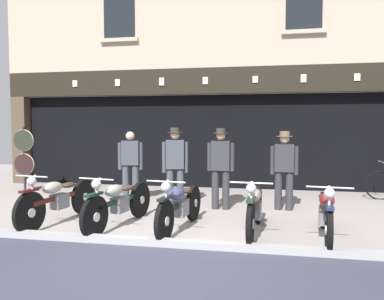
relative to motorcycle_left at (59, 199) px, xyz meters
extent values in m
cube|color=gray|center=(2.05, 4.02, -0.48)|extent=(23.85, 10.00, 0.08)
cube|color=#A19FA0|center=(2.05, -0.90, -0.43)|extent=(23.85, 0.16, 0.18)
cube|color=black|center=(2.05, 6.32, 0.86)|extent=(10.90, 4.00, 2.60)
cube|color=#4C3D2D|center=(-3.65, 4.20, 0.86)|extent=(0.44, 0.36, 2.60)
cube|color=black|center=(2.05, 4.57, 0.99)|extent=(10.43, 0.03, 2.18)
cube|color=black|center=(2.05, 4.14, 2.51)|extent=(11.85, 0.24, 0.70)
cube|color=silver|center=(-1.77, 4.01, 2.51)|extent=(0.14, 0.03, 0.18)
cube|color=silver|center=(-0.47, 4.01, 2.51)|extent=(0.14, 0.03, 0.19)
cube|color=silver|center=(0.81, 4.01, 2.51)|extent=(0.14, 0.03, 0.21)
cube|color=silver|center=(2.02, 4.01, 2.51)|extent=(0.14, 0.03, 0.19)
cube|color=silver|center=(3.35, 4.01, 2.51)|extent=(0.14, 0.03, 0.17)
cube|color=silver|center=(4.57, 4.01, 2.51)|extent=(0.14, 0.03, 0.20)
cube|color=silver|center=(5.86, 4.01, 2.51)|extent=(0.14, 0.03, 0.18)
cube|color=tan|center=(2.05, 4.22, 4.38)|extent=(11.85, 0.40, 3.04)
cube|color=black|center=(-0.40, 4.01, 4.38)|extent=(0.90, 0.02, 1.30)
cube|color=tan|center=(-0.40, 3.97, 3.68)|extent=(1.10, 0.12, 0.10)
cube|color=black|center=(4.55, 4.01, 4.38)|extent=(0.90, 0.02, 1.30)
cube|color=tan|center=(4.55, 3.97, 3.68)|extent=(1.10, 0.12, 0.10)
cylinder|color=black|center=(-0.10, -0.70, -0.10)|extent=(0.17, 0.68, 0.68)
cylinder|color=silver|center=(-0.10, -0.70, -0.10)|extent=(0.12, 0.16, 0.15)
cylinder|color=black|center=(0.11, 0.73, -0.10)|extent=(0.18, 0.68, 0.68)
cylinder|color=silver|center=(0.11, 0.73, -0.10)|extent=(0.13, 0.16, 0.15)
cube|color=#521A16|center=(0.00, 0.02, 0.02)|extent=(0.26, 1.33, 0.07)
cube|color=slate|center=(0.00, 0.02, -0.05)|extent=(0.24, 0.35, 0.26)
ellipsoid|color=#A49B90|center=(-0.02, -0.15, 0.22)|extent=(0.28, 0.49, 0.20)
ellipsoid|color=#38281E|center=(0.04, 0.28, 0.20)|extent=(0.24, 0.33, 0.10)
cube|color=#521A16|center=(-0.10, -0.70, 0.26)|extent=(0.15, 0.37, 0.04)
sphere|color=silver|center=(-0.09, -0.64, 0.40)|extent=(0.15, 0.15, 0.15)
cylinder|color=silver|center=(-0.09, -0.64, 0.48)|extent=(0.62, 0.11, 0.02)
cylinder|color=silver|center=(-0.09, -0.66, 0.19)|extent=(0.07, 0.25, 0.62)
cylinder|color=black|center=(1.03, -0.73, -0.11)|extent=(0.18, 0.66, 0.66)
cylinder|color=silver|center=(1.03, -0.73, -0.11)|extent=(0.12, 0.16, 0.15)
cylinder|color=black|center=(1.28, 0.69, -0.11)|extent=(0.19, 0.66, 0.66)
cylinder|color=silver|center=(1.28, 0.69, -0.11)|extent=(0.13, 0.16, 0.15)
cube|color=#133423|center=(1.15, -0.02, 0.01)|extent=(0.30, 1.32, 0.07)
cube|color=slate|center=(1.15, -0.02, -0.06)|extent=(0.25, 0.35, 0.26)
ellipsoid|color=gray|center=(1.12, -0.19, 0.21)|extent=(0.30, 0.49, 0.20)
ellipsoid|color=#38281E|center=(1.20, 0.24, 0.19)|extent=(0.25, 0.33, 0.10)
cube|color=#133423|center=(1.03, -0.73, 0.24)|extent=(0.16, 0.37, 0.04)
sphere|color=silver|center=(1.04, -0.67, 0.39)|extent=(0.15, 0.15, 0.15)
cylinder|color=silver|center=(1.04, -0.67, 0.47)|extent=(0.61, 0.13, 0.02)
cylinder|color=silver|center=(1.03, -0.69, 0.18)|extent=(0.09, 0.29, 0.60)
cylinder|color=black|center=(2.13, -0.72, -0.12)|extent=(0.15, 0.64, 0.63)
cylinder|color=silver|center=(2.13, -0.72, -0.12)|extent=(0.12, 0.15, 0.14)
cylinder|color=black|center=(2.32, 0.65, -0.12)|extent=(0.16, 0.64, 0.63)
cylinder|color=silver|center=(2.32, 0.65, -0.12)|extent=(0.13, 0.15, 0.14)
cube|color=black|center=(2.23, -0.04, 0.00)|extent=(0.24, 1.27, 0.07)
cube|color=slate|center=(2.23, -0.04, -0.07)|extent=(0.24, 0.34, 0.26)
ellipsoid|color=#393D66|center=(2.20, -0.20, 0.20)|extent=(0.28, 0.49, 0.20)
ellipsoid|color=#38281E|center=(2.26, 0.21, 0.18)|extent=(0.24, 0.32, 0.10)
cube|color=black|center=(2.13, -0.72, 0.22)|extent=(0.15, 0.37, 0.04)
sphere|color=silver|center=(2.14, -0.66, 0.38)|extent=(0.15, 0.15, 0.15)
cylinder|color=silver|center=(2.14, -0.66, 0.46)|extent=(0.62, 0.11, 0.02)
cylinder|color=silver|center=(2.14, -0.68, 0.17)|extent=(0.07, 0.23, 0.62)
cylinder|color=black|center=(3.39, -0.66, -0.11)|extent=(0.12, 0.65, 0.65)
cylinder|color=silver|center=(3.39, -0.66, -0.11)|extent=(0.11, 0.15, 0.14)
cylinder|color=black|center=(3.49, 0.70, -0.11)|extent=(0.13, 0.65, 0.65)
cylinder|color=silver|center=(3.49, 0.70, -0.11)|extent=(0.12, 0.15, 0.14)
cube|color=#1F3524|center=(3.44, 0.02, 0.01)|extent=(0.16, 1.26, 0.07)
cube|color=slate|center=(3.44, 0.02, -0.06)|extent=(0.22, 0.33, 0.26)
ellipsoid|color=gray|center=(3.43, -0.15, 0.21)|extent=(0.25, 0.47, 0.20)
ellipsoid|color=#38281E|center=(3.46, 0.26, 0.19)|extent=(0.22, 0.31, 0.10)
cube|color=#1F3524|center=(3.39, -0.66, 0.23)|extent=(0.12, 0.37, 0.04)
sphere|color=silver|center=(3.40, -0.60, 0.39)|extent=(0.15, 0.15, 0.15)
cylinder|color=silver|center=(3.40, -0.60, 0.47)|extent=(0.62, 0.07, 0.02)
cylinder|color=silver|center=(3.40, -0.62, 0.18)|extent=(0.06, 0.28, 0.60)
cylinder|color=black|center=(4.46, -0.73, -0.13)|extent=(0.13, 0.61, 0.61)
cylinder|color=silver|center=(4.46, -0.73, -0.13)|extent=(0.11, 0.14, 0.13)
cylinder|color=black|center=(4.58, 0.58, -0.13)|extent=(0.14, 0.61, 0.61)
cylinder|color=silver|center=(4.58, 0.58, -0.13)|extent=(0.12, 0.14, 0.13)
cube|color=#202A48|center=(4.52, -0.08, -0.01)|extent=(0.18, 1.22, 0.07)
cube|color=slate|center=(4.52, -0.08, -0.08)|extent=(0.23, 0.34, 0.26)
ellipsoid|color=maroon|center=(4.50, -0.23, 0.19)|extent=(0.26, 0.48, 0.20)
ellipsoid|color=#38281E|center=(4.54, 0.16, 0.17)|extent=(0.23, 0.32, 0.10)
cube|color=#202A48|center=(4.46, -0.73, 0.19)|extent=(0.13, 0.37, 0.04)
sphere|color=silver|center=(4.46, -0.67, 0.37)|extent=(0.15, 0.15, 0.15)
cylinder|color=silver|center=(4.46, -0.67, 0.45)|extent=(0.62, 0.08, 0.02)
cylinder|color=silver|center=(4.46, -0.69, 0.16)|extent=(0.06, 0.28, 0.60)
cylinder|color=#3D424C|center=(0.70, 2.08, 0.00)|extent=(0.15, 0.15, 0.86)
cylinder|color=#3D424C|center=(0.49, 2.03, 0.00)|extent=(0.15, 0.15, 0.86)
cube|color=#3D424C|center=(0.60, 2.06, 0.68)|extent=(0.42, 0.30, 0.55)
cube|color=silver|center=(0.57, 2.17, 0.75)|extent=(0.14, 0.05, 0.31)
cube|color=#47234C|center=(0.57, 2.18, 0.74)|extent=(0.05, 0.02, 0.29)
cylinder|color=#3D424C|center=(0.83, 2.11, 0.61)|extent=(0.09, 0.09, 0.62)
cylinder|color=#3D424C|center=(0.37, 2.01, 0.61)|extent=(0.09, 0.09, 0.62)
sphere|color=tan|center=(0.60, 2.06, 1.07)|extent=(0.20, 0.20, 0.20)
cylinder|color=#3D424C|center=(1.82, 1.78, -0.02)|extent=(0.15, 0.15, 0.83)
cylinder|color=#3D424C|center=(1.61, 1.74, -0.02)|extent=(0.15, 0.15, 0.83)
cube|color=#3D424C|center=(1.71, 1.76, 0.69)|extent=(0.42, 0.29, 0.62)
cube|color=silver|center=(1.69, 1.88, 0.76)|extent=(0.14, 0.05, 0.34)
cube|color=maroon|center=(1.69, 1.89, 0.75)|extent=(0.05, 0.02, 0.32)
cylinder|color=#3D424C|center=(1.94, 1.81, 0.62)|extent=(0.09, 0.09, 0.66)
cylinder|color=#3D424C|center=(1.48, 1.72, 0.62)|extent=(0.09, 0.09, 0.66)
sphere|color=tan|center=(1.71, 1.76, 1.10)|extent=(0.19, 0.19, 0.19)
cylinder|color=#332D28|center=(1.71, 1.76, 1.15)|extent=(0.33, 0.33, 0.01)
cylinder|color=#332D28|center=(1.71, 1.76, 1.21)|extent=(0.20, 0.20, 0.11)
cylinder|color=#2D2D33|center=(2.82, 1.65, -0.02)|extent=(0.15, 0.15, 0.83)
cylinder|color=#2D2D33|center=(2.60, 1.65, -0.02)|extent=(0.15, 0.15, 0.83)
cube|color=#2D2D33|center=(2.71, 1.65, 0.68)|extent=(0.38, 0.22, 0.61)
cube|color=silver|center=(2.71, 1.77, 0.75)|extent=(0.14, 0.02, 0.34)
cube|color=navy|center=(2.71, 1.78, 0.74)|extent=(0.05, 0.01, 0.32)
cylinder|color=#2D2D33|center=(2.94, 1.65, 0.65)|extent=(0.09, 0.09, 0.58)
cylinder|color=#2D2D33|center=(2.47, 1.66, 0.65)|extent=(0.09, 0.09, 0.58)
sphere|color=tan|center=(2.71, 1.65, 1.09)|extent=(0.19, 0.19, 0.19)
cylinder|color=#332D28|center=(2.71, 1.65, 1.14)|extent=(0.32, 0.32, 0.01)
cylinder|color=#332D28|center=(2.71, 1.65, 1.19)|extent=(0.20, 0.20, 0.10)
cylinder|color=#2D2D33|center=(4.10, 1.82, -0.03)|extent=(0.15, 0.15, 0.81)
cylinder|color=#2D2D33|center=(3.88, 1.83, -0.03)|extent=(0.15, 0.15, 0.81)
cube|color=#2D2D33|center=(3.99, 1.82, 0.64)|extent=(0.39, 0.24, 0.57)
cube|color=silver|center=(4.00, 1.94, 0.71)|extent=(0.14, 0.03, 0.32)
cube|color=navy|center=(4.00, 1.95, 0.70)|extent=(0.05, 0.01, 0.29)
cylinder|color=#2D2D33|center=(4.23, 1.81, 0.59)|extent=(0.09, 0.09, 0.59)
cylinder|color=#2D2D33|center=(3.76, 1.83, 0.59)|extent=(0.09, 0.09, 0.59)
sphere|color=beige|center=(3.99, 1.82, 1.03)|extent=(0.19, 0.19, 0.19)
cylinder|color=brown|center=(3.99, 1.82, 1.08)|extent=(0.33, 0.33, 0.01)
cylinder|color=brown|center=(3.99, 1.82, 1.13)|extent=(0.20, 0.20, 0.11)
cylinder|color=#232328|center=(-2.61, 2.80, 0.42)|extent=(0.06, 0.06, 1.71)
cylinder|color=#23281E|center=(-2.61, 2.78, 0.92)|extent=(0.55, 0.03, 0.55)
torus|color=beige|center=(-2.61, 2.79, 0.92)|extent=(0.57, 0.04, 0.57)
cylinder|color=black|center=(-2.61, 2.78, 0.29)|extent=(0.55, 0.03, 0.55)
torus|color=beige|center=(-2.61, 2.79, 0.29)|extent=(0.57, 0.04, 0.57)
cube|color=silver|center=(3.97, 4.42, 1.19)|extent=(0.71, 0.02, 1.03)
cube|color=#511E19|center=(3.97, 4.41, 1.60)|extent=(0.71, 0.01, 0.20)
cube|color=silver|center=(5.01, 4.42, 1.13)|extent=(0.71, 0.02, 1.10)
cube|color=#1E3323|center=(5.01, 4.41, 1.58)|extent=(0.71, 0.01, 0.20)
torus|color=black|center=(6.29, 3.37, -0.10)|extent=(0.70, 0.07, 0.70)
cylinder|color=silver|center=(6.29, 3.37, 0.46)|extent=(0.05, 0.50, 0.02)
camera|label=1|loc=(3.55, -6.01, 1.28)|focal=34.96mm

